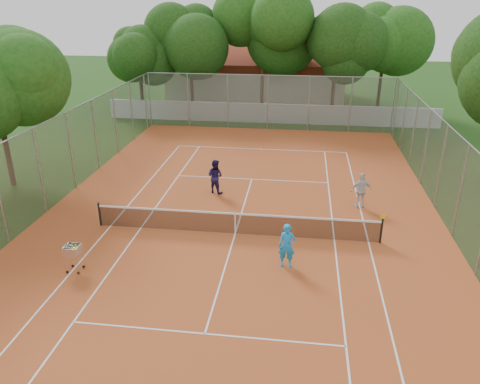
# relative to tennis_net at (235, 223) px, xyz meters

# --- Properties ---
(ground) EXTENTS (120.00, 120.00, 0.00)m
(ground) POSITION_rel_tennis_net_xyz_m (0.00, 0.00, -0.51)
(ground) COLOR #18380F
(ground) RESTS_ON ground
(court_pad) EXTENTS (18.00, 34.00, 0.02)m
(court_pad) POSITION_rel_tennis_net_xyz_m (0.00, 0.00, -0.50)
(court_pad) COLOR #B04F22
(court_pad) RESTS_ON ground
(court_lines) EXTENTS (10.98, 23.78, 0.01)m
(court_lines) POSITION_rel_tennis_net_xyz_m (0.00, 0.00, -0.49)
(court_lines) COLOR white
(court_lines) RESTS_ON court_pad
(tennis_net) EXTENTS (11.88, 0.10, 0.98)m
(tennis_net) POSITION_rel_tennis_net_xyz_m (0.00, 0.00, 0.00)
(tennis_net) COLOR black
(tennis_net) RESTS_ON court_pad
(perimeter_fence) EXTENTS (18.00, 34.00, 4.00)m
(perimeter_fence) POSITION_rel_tennis_net_xyz_m (0.00, 0.00, 1.49)
(perimeter_fence) COLOR slate
(perimeter_fence) RESTS_ON ground
(boundary_wall) EXTENTS (26.00, 0.30, 1.50)m
(boundary_wall) POSITION_rel_tennis_net_xyz_m (0.00, 19.00, 0.24)
(boundary_wall) COLOR silver
(boundary_wall) RESTS_ON ground
(clubhouse) EXTENTS (16.40, 9.00, 4.40)m
(clubhouse) POSITION_rel_tennis_net_xyz_m (-2.00, 29.00, 1.69)
(clubhouse) COLOR beige
(clubhouse) RESTS_ON ground
(tropical_trees) EXTENTS (29.00, 19.00, 10.00)m
(tropical_trees) POSITION_rel_tennis_net_xyz_m (0.00, 22.00, 4.49)
(tropical_trees) COLOR #13350D
(tropical_trees) RESTS_ON ground
(player_near) EXTENTS (0.63, 0.42, 1.69)m
(player_near) POSITION_rel_tennis_net_xyz_m (2.23, -2.28, 0.36)
(player_near) COLOR #198DD8
(player_near) RESTS_ON court_pad
(player_far_left) EXTENTS (1.04, 0.94, 1.74)m
(player_far_left) POSITION_rel_tennis_net_xyz_m (-1.64, 4.34, 0.38)
(player_far_left) COLOR #1D1747
(player_far_left) RESTS_ON court_pad
(player_far_right) EXTENTS (1.08, 0.64, 1.72)m
(player_far_right) POSITION_rel_tennis_net_xyz_m (5.47, 3.43, 0.37)
(player_far_right) COLOR silver
(player_far_right) RESTS_ON court_pad
(ball_hopper) EXTENTS (0.66, 0.66, 1.13)m
(ball_hopper) POSITION_rel_tennis_net_xyz_m (-5.37, -3.63, 0.08)
(ball_hopper) COLOR silver
(ball_hopper) RESTS_ON court_pad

